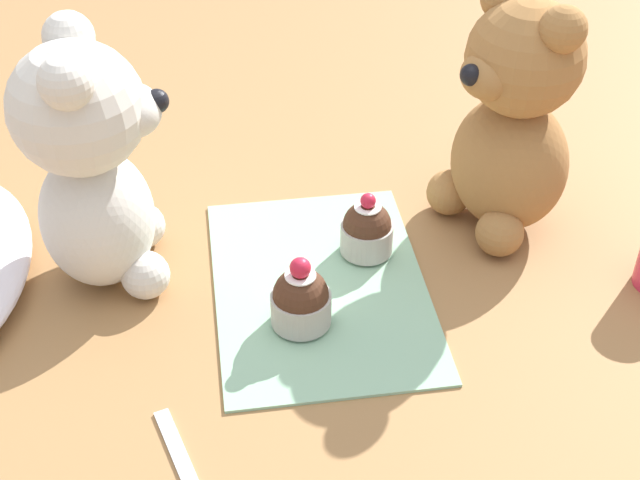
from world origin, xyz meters
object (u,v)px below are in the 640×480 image
teddy_bear_tan (513,121)px  teaspoon (186,471)px  teddy_bear_cream (92,164)px  cupcake_near_tan_bear (367,230)px  cupcake_near_cream_bear (301,300)px

teddy_bear_tan → teaspoon: 0.44m
teddy_bear_cream → cupcake_near_tan_bear: teddy_bear_cream is taller
teddy_bear_tan → teaspoon: (-0.27, 0.32, -0.11)m
teddy_bear_cream → cupcake_near_cream_bear: (-0.10, -0.17, -0.09)m
teddy_bear_cream → cupcake_near_tan_bear: size_ratio=3.73×
cupcake_near_tan_bear → teaspoon: bearing=142.5°
teddy_bear_tan → cupcake_near_tan_bear: 0.17m
teddy_bear_cream → cupcake_near_tan_bear: 0.26m
cupcake_near_cream_bear → cupcake_near_tan_bear: size_ratio=1.07×
cupcake_near_tan_bear → cupcake_near_cream_bear: bearing=140.1°
teaspoon → teddy_bear_cream: bearing=-2.0°
teddy_bear_tan → cupcake_near_cream_bear: size_ratio=3.50×
teddy_bear_tan → cupcake_near_cream_bear: bearing=-83.1°
teddy_bear_cream → teddy_bear_tan: same height
cupcake_near_cream_bear → cupcake_near_tan_bear: (0.09, -0.08, -0.00)m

